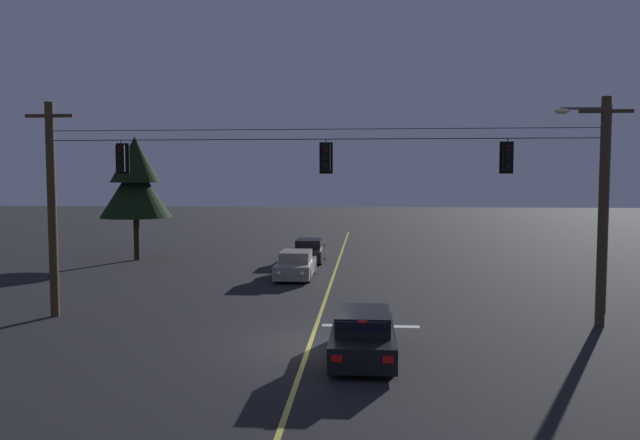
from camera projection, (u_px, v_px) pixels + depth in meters
ground_plane at (310, 345)px, 18.80m from camera, size 180.00×180.00×0.00m
lane_centre_stripe at (328, 290)px, 27.89m from camera, size 0.14×60.00×0.01m
stop_bar_paint at (371, 326)px, 21.18m from camera, size 3.40×0.36×0.01m
signal_span_assembly at (318, 207)px, 21.64m from camera, size 21.53×0.32×7.94m
traffic_light_leftmost at (121, 158)px, 22.05m from camera, size 0.48×0.41×1.22m
traffic_light_left_inner at (326, 158)px, 21.47m from camera, size 0.48×0.41×1.22m
traffic_light_centre at (508, 157)px, 20.99m from camera, size 0.48×0.41×1.22m
car_waiting_near_lane at (363, 336)px, 17.39m from camera, size 1.80×4.33×1.39m
car_oncoming_lead at (296, 265)px, 31.38m from camera, size 1.80×4.42×1.39m
car_oncoming_trailing at (309, 251)px, 37.44m from camera, size 1.80×4.42×1.39m
street_lamp_corner at (599, 189)px, 23.01m from camera, size 2.11×0.30×7.91m
tree_verge_far at (135, 181)px, 37.95m from camera, size 4.40×4.40×7.75m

